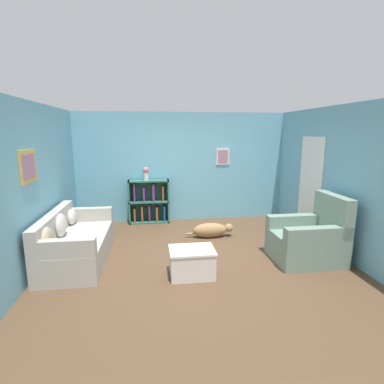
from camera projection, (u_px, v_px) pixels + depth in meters
ground_plane at (195, 254)px, 5.34m from camera, size 14.00×14.00×0.00m
wall_back at (182, 167)px, 7.27m from camera, size 5.60×0.13×2.60m
wall_left at (36, 186)px, 4.75m from camera, size 0.13×5.00×2.60m
wall_right at (334, 179)px, 5.43m from camera, size 0.16×5.00×2.60m
couch at (75, 243)px, 5.01m from camera, size 0.91×1.92×0.84m
bookshelf at (149, 202)px, 7.13m from camera, size 0.95×0.29×1.03m
recliner_chair at (310, 239)px, 5.02m from camera, size 1.08×0.90×1.12m
coffee_table at (192, 262)px, 4.49m from camera, size 0.67×0.51×0.42m
dog at (211, 230)px, 6.17m from camera, size 0.98×0.27×0.30m
vase at (146, 173)px, 6.96m from camera, size 0.14×0.14×0.31m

